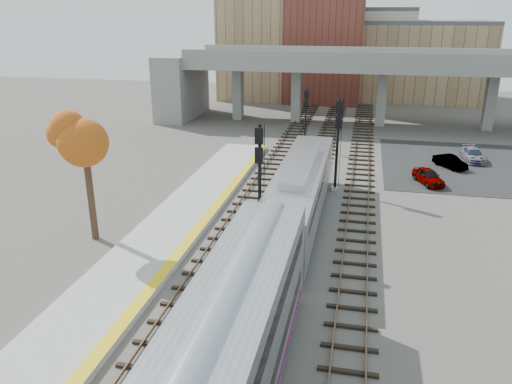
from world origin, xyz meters
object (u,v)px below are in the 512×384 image
at_px(signal_mast_mid, 337,145).
at_px(tree, 84,136).
at_px(car_a, 428,176).
at_px(car_c, 473,155).
at_px(locomotive, 300,192).
at_px(car_b, 450,162).
at_px(signal_mast_near, 259,184).
at_px(signal_mast_far, 305,121).

distance_m(signal_mast_mid, tree, 19.55).
bearing_deg(car_a, car_c, 37.23).
xyz_separation_m(locomotive, tree, (-12.62, -5.45, 4.52)).
xyz_separation_m(car_b, car_c, (2.54, 2.96, 0.03)).
xyz_separation_m(locomotive, signal_mast_mid, (2.00, 7.19, 1.58)).
xyz_separation_m(signal_mast_near, car_b, (14.28, 19.45, -3.27)).
bearing_deg(car_a, signal_mast_mid, -177.61).
height_order(locomotive, signal_mast_far, signal_mast_far).
bearing_deg(car_b, locomotive, -162.81).
bearing_deg(car_b, tree, -174.61).
bearing_deg(locomotive, signal_mast_near, -120.24).
distance_m(locomotive, car_a, 14.44).
bearing_deg(signal_mast_near, tree, -170.05).
height_order(signal_mast_far, car_a, signal_mast_far).
height_order(signal_mast_near, car_c, signal_mast_near).
bearing_deg(car_c, car_a, -125.26).
height_order(locomotive, car_a, locomotive).
distance_m(locomotive, tree, 14.47).
height_order(signal_mast_mid, car_a, signal_mast_mid).
height_order(locomotive, tree, tree).
relative_size(signal_mast_mid, signal_mast_far, 1.19).
relative_size(tree, car_c, 2.17).
bearing_deg(car_c, tree, -142.28).
xyz_separation_m(tree, car_c, (27.34, 24.26, -6.15)).
height_order(signal_mast_near, signal_mast_mid, signal_mast_near).
distance_m(signal_mast_far, car_b, 15.09).
bearing_deg(signal_mast_far, locomotive, -84.03).
distance_m(car_b, car_c, 3.90).
bearing_deg(locomotive, car_c, 51.96).
xyz_separation_m(signal_mast_far, car_b, (14.28, -4.24, -2.41)).
xyz_separation_m(signal_mast_near, signal_mast_mid, (4.10, 10.79, -0.03)).
height_order(signal_mast_far, car_c, signal_mast_far).
height_order(signal_mast_near, car_a, signal_mast_near).
bearing_deg(signal_mast_mid, tree, -139.16).
distance_m(signal_mast_near, tree, 11.07).
height_order(tree, car_c, tree).
bearing_deg(signal_mast_far, car_b, -16.54).
bearing_deg(locomotive, tree, -156.66).
xyz_separation_m(signal_mast_mid, car_c, (12.72, 11.62, -3.20)).
distance_m(signal_mast_near, car_a, 18.72).
relative_size(locomotive, car_b, 5.39).
relative_size(signal_mast_mid, tree, 0.83).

